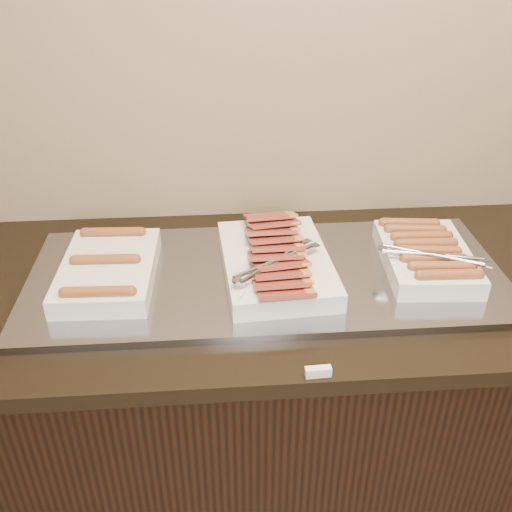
{
  "coord_description": "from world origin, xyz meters",
  "views": [
    {
      "loc": [
        -0.14,
        0.92,
        1.71
      ],
      "look_at": [
        -0.05,
        2.13,
        0.97
      ],
      "focal_mm": 40.0,
      "sensor_mm": 36.0,
      "label": 1
    }
  ],
  "objects_px": {
    "dish_left": "(108,270)",
    "dish_center": "(276,261)",
    "counter": "(272,404)",
    "warming_tray": "(267,276)",
    "dish_right": "(427,256)"
  },
  "relations": [
    {
      "from": "warming_tray",
      "to": "dish_right",
      "type": "bearing_deg",
      "value": -0.68
    },
    {
      "from": "warming_tray",
      "to": "dish_right",
      "type": "height_order",
      "value": "dish_right"
    },
    {
      "from": "warming_tray",
      "to": "dish_left",
      "type": "distance_m",
      "value": 0.4
    },
    {
      "from": "dish_left",
      "to": "dish_center",
      "type": "height_order",
      "value": "dish_center"
    },
    {
      "from": "dish_right",
      "to": "warming_tray",
      "type": "bearing_deg",
      "value": -176.81
    },
    {
      "from": "warming_tray",
      "to": "dish_center",
      "type": "xyz_separation_m",
      "value": [
        0.02,
        -0.0,
        0.04
      ]
    },
    {
      "from": "dish_left",
      "to": "dish_center",
      "type": "relative_size",
      "value": 0.82
    },
    {
      "from": "counter",
      "to": "dish_left",
      "type": "height_order",
      "value": "dish_left"
    },
    {
      "from": "warming_tray",
      "to": "dish_right",
      "type": "distance_m",
      "value": 0.41
    },
    {
      "from": "dish_left",
      "to": "dish_center",
      "type": "xyz_separation_m",
      "value": [
        0.42,
        -0.0,
        0.01
      ]
    },
    {
      "from": "dish_center",
      "to": "dish_right",
      "type": "height_order",
      "value": "dish_center"
    },
    {
      "from": "counter",
      "to": "dish_left",
      "type": "relative_size",
      "value": 6.03
    },
    {
      "from": "dish_left",
      "to": "dish_center",
      "type": "bearing_deg",
      "value": 1.17
    },
    {
      "from": "counter",
      "to": "dish_right",
      "type": "xyz_separation_m",
      "value": [
        0.39,
        -0.0,
        0.5
      ]
    },
    {
      "from": "dish_left",
      "to": "warming_tray",
      "type": "bearing_deg",
      "value": 1.63
    }
  ]
}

